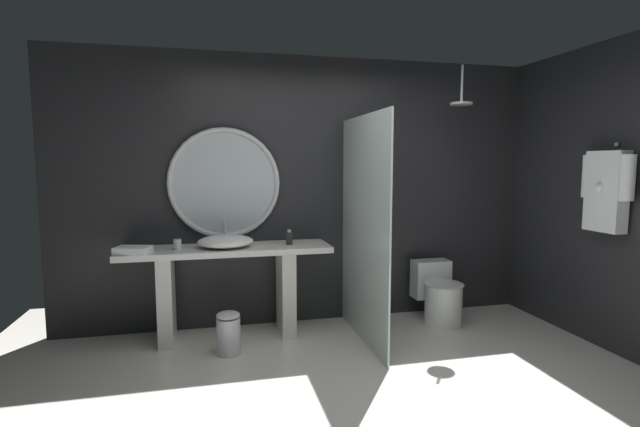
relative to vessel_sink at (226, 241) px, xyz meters
The scene contains 14 objects.
ground_plane 1.96m from the vessel_sink, 61.94° to the right, with size 5.76×5.76×0.00m, color silver.
back_wall_panel 0.99m from the vessel_sink, 23.77° to the left, with size 4.80×0.10×2.60m, color #232326.
side_wall_right 3.29m from the vessel_sink, 13.80° to the right, with size 0.10×2.47×2.60m, color #232326.
vanity_counter 0.35m from the vessel_sink, 74.06° to the left, with size 1.85×0.51×0.83m.
vessel_sink is the anchor object (origin of this frame).
tumbler_cup 0.41m from the vessel_sink, behind, with size 0.07×0.07×0.09m, color silver.
soap_dispenser 0.58m from the vessel_sink, ahead, with size 0.06×0.06×0.14m.
round_wall_mirror 0.57m from the vessel_sink, 87.79° to the left, with size 1.04×0.05×1.04m.
shower_glass_panel 1.23m from the vessel_sink, 14.88° to the right, with size 0.02×1.25×1.99m, color silver.
rain_shower_head 2.57m from the vessel_sink, ahead, with size 0.21×0.21×0.37m.
hanging_bathrobe 3.23m from the vessel_sink, 18.32° to the right, with size 0.20×0.49×0.73m.
toilet 2.16m from the vessel_sink, ahead, with size 0.38×0.58×0.59m.
waste_bin 0.79m from the vessel_sink, 90.59° to the right, with size 0.20×0.20×0.36m.
folded_hand_towel 0.77m from the vessel_sink, behind, with size 0.27×0.19×0.06m, color white.
Camera 1 is at (-0.94, -2.61, 1.58)m, focal length 26.09 mm.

